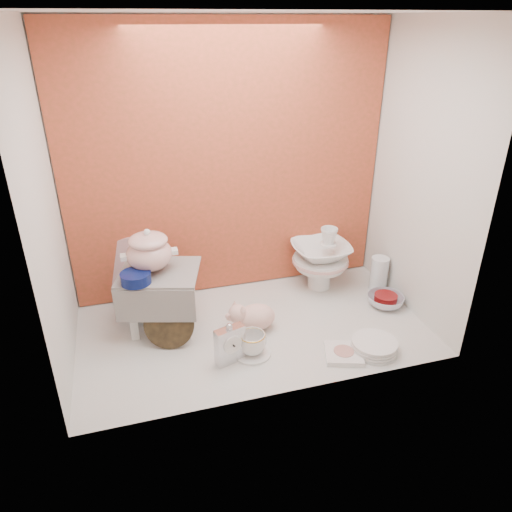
{
  "coord_description": "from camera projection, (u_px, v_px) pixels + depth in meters",
  "views": [
    {
      "loc": [
        -0.58,
        -2.02,
        1.48
      ],
      "look_at": [
        0.02,
        0.02,
        0.42
      ],
      "focal_mm": 33.61,
      "sensor_mm": 36.0,
      "label": 1
    }
  ],
  "objects": [
    {
      "name": "plush_pig",
      "position": [
        256.0,
        317.0,
        2.5
      ],
      "size": [
        0.31,
        0.27,
        0.15
      ],
      "primitive_type": "ellipsoid",
      "rotation": [
        0.0,
        0.0,
        -0.43
      ],
      "color": "beige",
      "rests_on": "ground"
    },
    {
      "name": "clear_glass_vase",
      "position": [
        379.0,
        274.0,
        2.87
      ],
      "size": [
        0.12,
        0.12,
        0.21
      ],
      "primitive_type": "cylinder",
      "rotation": [
        0.0,
        0.0,
        0.18
      ],
      "color": "silver",
      "rests_on": "ground"
    },
    {
      "name": "dinner_plate_stack",
      "position": [
        374.0,
        346.0,
        2.36
      ],
      "size": [
        0.25,
        0.25,
        0.06
      ],
      "primitive_type": "cylinder",
      "rotation": [
        0.0,
        0.0,
        -0.06
      ],
      "color": "white",
      "rests_on": "ground"
    },
    {
      "name": "lattice_dish",
      "position": [
        344.0,
        353.0,
        2.33
      ],
      "size": [
        0.23,
        0.23,
        0.02
      ],
      "primitive_type": "cube",
      "rotation": [
        0.0,
        0.0,
        -0.33
      ],
      "color": "white",
      "rests_on": "ground"
    },
    {
      "name": "lacquer_tray",
      "position": [
        169.0,
        324.0,
        2.36
      ],
      "size": [
        0.27,
        0.16,
        0.24
      ],
      "primitive_type": null,
      "rotation": [
        0.0,
        0.0,
        -0.26
      ],
      "color": "black",
      "rests_on": "ground"
    },
    {
      "name": "step_stool",
      "position": [
        162.0,
        299.0,
        2.49
      ],
      "size": [
        0.47,
        0.43,
        0.33
      ],
      "primitive_type": null,
      "rotation": [
        0.0,
        0.0,
        -0.28
      ],
      "color": "silver",
      "rests_on": "ground"
    },
    {
      "name": "blue_white_vase",
      "position": [
        141.0,
        293.0,
        2.6
      ],
      "size": [
        0.35,
        0.35,
        0.28
      ],
      "primitive_type": "imported",
      "rotation": [
        0.0,
        0.0,
        0.4
      ],
      "color": "silver",
      "rests_on": "ground"
    },
    {
      "name": "crystal_bowl",
      "position": [
        385.0,
        301.0,
        2.73
      ],
      "size": [
        0.26,
        0.26,
        0.06
      ],
      "primitive_type": "imported",
      "rotation": [
        0.0,
        0.0,
        -0.34
      ],
      "color": "silver",
      "rests_on": "ground"
    },
    {
      "name": "floral_platter",
      "position": [
        136.0,
        271.0,
        2.69
      ],
      "size": [
        0.4,
        0.16,
        0.4
      ],
      "primitive_type": null,
      "rotation": [
        0.0,
        0.0,
        -0.3
      ],
      "color": "white",
      "rests_on": "ground"
    },
    {
      "name": "soup_tureen",
      "position": [
        149.0,
        250.0,
        2.37
      ],
      "size": [
        0.3,
        0.3,
        0.23
      ],
      "primitive_type": null,
      "rotation": [
        0.0,
        0.0,
        0.13
      ],
      "color": "white",
      "rests_on": "step_stool"
    },
    {
      "name": "teacup_saucer",
      "position": [
        252.0,
        353.0,
        2.34
      ],
      "size": [
        0.2,
        0.2,
        0.01
      ],
      "primitive_type": "cylinder",
      "rotation": [
        0.0,
        0.0,
        0.12
      ],
      "color": "white",
      "rests_on": "ground"
    },
    {
      "name": "gold_rim_teacup",
      "position": [
        252.0,
        343.0,
        2.32
      ],
      "size": [
        0.14,
        0.14,
        0.11
      ],
      "primitive_type": "imported",
      "rotation": [
        0.0,
        0.0,
        0.06
      ],
      "color": "white",
      "rests_on": "teacup_saucer"
    },
    {
      "name": "porcelain_tower",
      "position": [
        320.0,
        258.0,
        2.85
      ],
      "size": [
        0.37,
        0.37,
        0.39
      ],
      "primitive_type": null,
      "rotation": [
        0.0,
        0.0,
        0.11
      ],
      "color": "white",
      "rests_on": "ground"
    },
    {
      "name": "mantel_clock",
      "position": [
        230.0,
        343.0,
        2.25
      ],
      "size": [
        0.15,
        0.09,
        0.21
      ],
      "primitive_type": "cube",
      "rotation": [
        0.0,
        0.0,
        0.3
      ],
      "color": "silver",
      "rests_on": "ground"
    },
    {
      "name": "ground",
      "position": [
        253.0,
        329.0,
        2.54
      ],
      "size": [
        1.8,
        1.8,
        0.0
      ],
      "primitive_type": "plane",
      "color": "silver",
      "rests_on": "ground"
    },
    {
      "name": "cobalt_bowl",
      "position": [
        136.0,
        278.0,
        2.3
      ],
      "size": [
        0.18,
        0.18,
        0.05
      ],
      "primitive_type": "cylinder",
      "rotation": [
        0.0,
        0.0,
        -0.29
      ],
      "color": "#0A144B",
      "rests_on": "step_stool"
    },
    {
      "name": "niche_shell",
      "position": [
        243.0,
        146.0,
        2.28
      ],
      "size": [
        1.86,
        1.03,
        1.53
      ],
      "color": "#CA4A32",
      "rests_on": "ground"
    }
  ]
}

